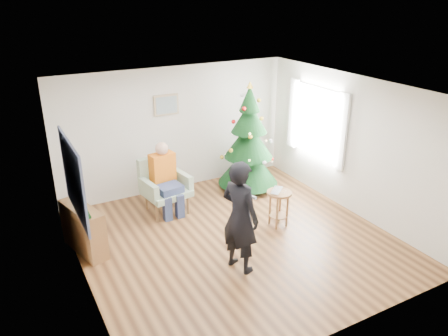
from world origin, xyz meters
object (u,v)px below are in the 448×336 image
christmas_tree (249,142)px  stool (279,208)px  armchair (165,192)px  console (84,229)px  standing_man (240,217)px

christmas_tree → stool: christmas_tree is taller
armchair → christmas_tree: bearing=-4.4°
console → stool: bearing=-29.9°
christmas_tree → console: christmas_tree is taller
standing_man → console: (-1.98, 1.61, -0.49)m
christmas_tree → armchair: size_ratio=2.20×
armchair → standing_man: standing_man is taller
stool → console: console is taller
standing_man → armchair: bearing=-12.7°
armchair → standing_man: 2.39m
stool → console: (-3.26, 0.82, 0.06)m
console → armchair: bearing=7.1°
christmas_tree → stool: 1.85m
stool → armchair: armchair is taller
stool → christmas_tree: bearing=77.3°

